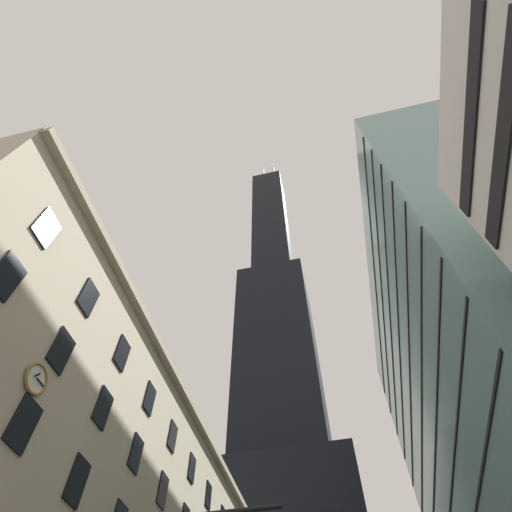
% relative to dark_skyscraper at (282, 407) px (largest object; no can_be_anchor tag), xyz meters
% --- Properties ---
extents(dark_skyscraper, '(28.04, 28.04, 199.51)m').
position_rel_dark_skyscraper_xyz_m(dark_skyscraper, '(0.00, 0.00, 0.00)').
color(dark_skyscraper, black).
rests_on(dark_skyscraper, ground).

